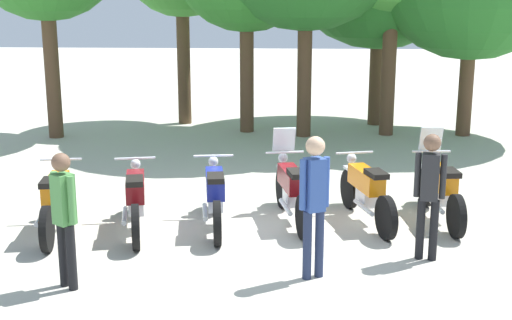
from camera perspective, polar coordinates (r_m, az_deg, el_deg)
ground_plane at (r=10.29m, az=-0.18°, el=-5.52°), size 80.00×80.00×0.00m
motorcycle_0 at (r=10.26m, az=-16.59°, el=-3.21°), size 0.65×2.17×0.99m
motorcycle_1 at (r=10.06m, az=-10.17°, el=-3.17°), size 0.73×2.16×0.99m
motorcycle_2 at (r=10.09m, az=-3.51°, el=-2.94°), size 0.62×2.18×0.99m
motorcycle_3 at (r=10.33m, az=3.01°, el=-2.45°), size 0.72×2.16×1.37m
motorcycle_4 at (r=10.43m, az=9.32°, el=-2.55°), size 0.80×2.14×0.99m
motorcycle_5 at (r=10.76m, az=15.32°, el=-2.28°), size 0.62×2.19×1.37m
person_0 at (r=8.09m, az=4.97°, el=-3.03°), size 0.39×0.32×1.77m
person_1 at (r=8.11m, az=-15.96°, el=-4.17°), size 0.37×0.30×1.64m
person_2 at (r=8.94m, az=14.51°, el=-2.26°), size 0.41×0.27×1.68m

